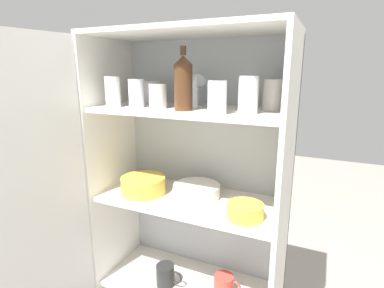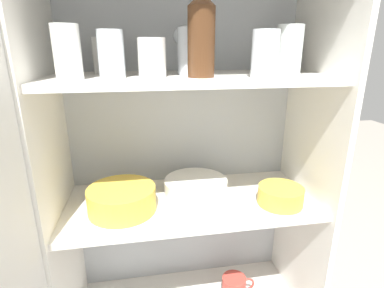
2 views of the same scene
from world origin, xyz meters
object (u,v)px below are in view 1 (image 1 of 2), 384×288
Objects in this scene: wine_bottle at (183,83)px; serving_bowl_small at (245,210)px; plate_stack_white at (197,190)px; mixing_bowl_large at (143,184)px; coffee_mug_primary at (166,275)px.

wine_bottle reaches higher than serving_bowl_small.
mixing_bowl_large reaches higher than plate_stack_white.
serving_bowl_small is (0.26, -0.00, -0.48)m from wine_bottle.
serving_bowl_small is at bearing -5.15° from mixing_bowl_large.
coffee_mug_primary is at bearing -11.66° from mixing_bowl_large.
wine_bottle is at bearing -94.22° from plate_stack_white.
serving_bowl_small is (0.49, -0.04, -0.01)m from mixing_bowl_large.
mixing_bowl_large is (-0.23, 0.04, -0.47)m from wine_bottle.
mixing_bowl_large is 0.50m from serving_bowl_small.
wine_bottle reaches higher than coffee_mug_primary.
coffee_mug_primary is at bearing 170.54° from wine_bottle.
wine_bottle reaches higher than plate_stack_white.
plate_stack_white reaches higher than coffee_mug_primary.
plate_stack_white is 0.44m from coffee_mug_primary.
serving_bowl_small is at bearing -0.18° from wine_bottle.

